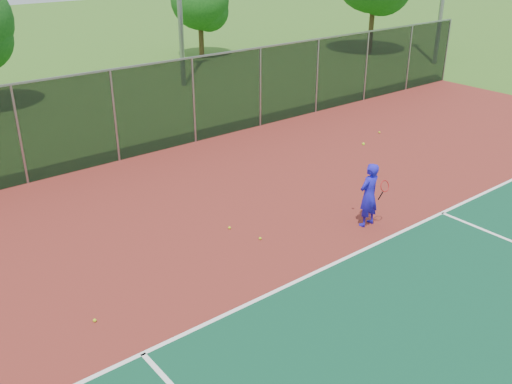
% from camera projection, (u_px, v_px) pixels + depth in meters
% --- Properties ---
extents(ground, '(120.00, 120.00, 0.00)m').
position_uv_depth(ground, '(507.00, 290.00, 12.03)').
color(ground, '#325F1B').
rests_on(ground, ground).
extents(court_apron, '(30.00, 20.00, 0.02)m').
position_uv_depth(court_apron, '(428.00, 252.00, 13.45)').
color(court_apron, maroon).
rests_on(court_apron, ground).
extents(fence_back, '(30.00, 0.06, 3.03)m').
position_uv_depth(fence_back, '(194.00, 100.00, 19.91)').
color(fence_back, black).
rests_on(fence_back, court_apron).
extents(tennis_player, '(0.63, 0.63, 2.27)m').
position_uv_depth(tennis_player, '(369.00, 195.00, 14.34)').
color(tennis_player, '#1E16D1').
rests_on(tennis_player, court_apron).
extents(practice_ball_1, '(0.07, 0.07, 0.07)m').
position_uv_depth(practice_ball_1, '(260.00, 238.00, 13.96)').
color(practice_ball_1, '#B3D418').
rests_on(practice_ball_1, court_apron).
extents(practice_ball_3, '(0.07, 0.07, 0.07)m').
position_uv_depth(practice_ball_3, '(379.00, 132.00, 21.38)').
color(practice_ball_3, '#B3D418').
rests_on(practice_ball_3, court_apron).
extents(practice_ball_4, '(0.07, 0.07, 0.07)m').
position_uv_depth(practice_ball_4, '(229.00, 228.00, 14.47)').
color(practice_ball_4, '#B3D418').
rests_on(practice_ball_4, court_apron).
extents(practice_ball_5, '(0.07, 0.07, 0.07)m').
position_uv_depth(practice_ball_5, '(95.00, 320.00, 11.01)').
color(practice_ball_5, '#B3D418').
rests_on(practice_ball_5, court_apron).
extents(tree_back_mid, '(3.42, 3.42, 5.02)m').
position_uv_depth(tree_back_mid, '(202.00, 3.00, 33.30)').
color(tree_back_mid, '#372614').
rests_on(tree_back_mid, ground).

